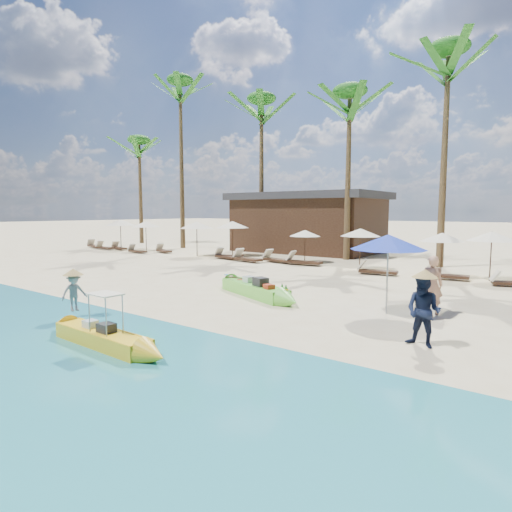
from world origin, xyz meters
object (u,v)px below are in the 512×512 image
Objects in this scene: tourist at (432,285)px; yellow_canoe at (102,337)px; blue_umbrella at (388,242)px; green_canoe at (254,289)px.

yellow_canoe is at bearing 34.70° from tourist.
blue_umbrella reaches higher than tourist.
blue_umbrella is (4.69, 0.18, 1.85)m from green_canoe.
yellow_canoe is 8.99m from tourist.
green_canoe is 1.14× the size of yellow_canoe.
green_canoe is 6.56m from yellow_canoe.
green_canoe is 5.83m from tourist.
tourist reaches higher than green_canoe.
tourist is (5.73, 0.92, 0.62)m from green_canoe.
yellow_canoe is at bearing -61.92° from green_canoe.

